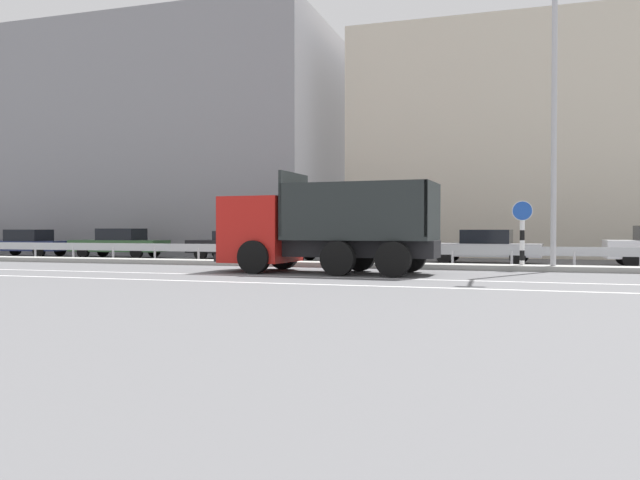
# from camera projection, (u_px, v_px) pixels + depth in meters

# --- Properties ---
(ground_plane) EXTENTS (320.00, 320.00, 0.00)m
(ground_plane) POSITION_uv_depth(u_px,v_px,m) (259.00, 270.00, 21.32)
(ground_plane) COLOR #565659
(lane_strip_0) EXTENTS (66.59, 0.16, 0.01)m
(lane_strip_0) POSITION_uv_depth(u_px,v_px,m) (312.00, 277.00, 18.11)
(lane_strip_0) COLOR silver
(lane_strip_0) RESTS_ON ground_plane
(lane_strip_1) EXTENTS (66.59, 0.16, 0.01)m
(lane_strip_1) POSITION_uv_depth(u_px,v_px,m) (284.00, 283.00, 15.92)
(lane_strip_1) COLOR silver
(lane_strip_1) RESTS_ON ground_plane
(median_island) EXTENTS (36.63, 1.10, 0.18)m
(median_island) POSITION_uv_depth(u_px,v_px,m) (283.00, 264.00, 23.46)
(median_island) COLOR gray
(median_island) RESTS_ON ground_plane
(median_guardrail) EXTENTS (66.59, 0.09, 0.78)m
(median_guardrail) POSITION_uv_depth(u_px,v_px,m) (292.00, 250.00, 24.49)
(median_guardrail) COLOR #9EA0A5
(median_guardrail) RESTS_ON ground_plane
(dump_truck) EXTENTS (7.03, 2.89, 3.21)m
(dump_truck) POSITION_uv_depth(u_px,v_px,m) (303.00, 234.00, 20.11)
(dump_truck) COLOR red
(dump_truck) RESTS_ON ground_plane
(median_road_sign) EXTENTS (0.67, 0.16, 2.34)m
(median_road_sign) POSITION_uv_depth(u_px,v_px,m) (522.00, 235.00, 20.88)
(median_road_sign) COLOR white
(median_road_sign) RESTS_ON ground_plane
(street_lamp_1) EXTENTS (0.71, 2.52, 9.57)m
(street_lamp_1) POSITION_uv_depth(u_px,v_px,m) (555.00, 108.00, 20.16)
(street_lamp_1) COLOR #ADADB2
(street_lamp_1) RESTS_ON ground_plane
(parked_car_2) EXTENTS (4.44, 2.05, 1.36)m
(parked_car_2) POSITION_uv_depth(u_px,v_px,m) (27.00, 243.00, 31.66)
(parked_car_2) COLOR navy
(parked_car_2) RESTS_ON ground_plane
(parked_car_3) EXTENTS (4.74, 1.87, 1.42)m
(parked_car_3) POSITION_uv_depth(u_px,v_px,m) (120.00, 243.00, 30.37)
(parked_car_3) COLOR #335B33
(parked_car_3) RESTS_ON ground_plane
(parked_car_4) EXTENTS (4.12, 1.92, 1.31)m
(parked_car_4) POSITION_uv_depth(u_px,v_px,m) (235.00, 245.00, 28.45)
(parked_car_4) COLOR black
(parked_car_4) RESTS_ON ground_plane
(parked_car_5) EXTENTS (4.40, 1.94, 1.66)m
(parked_car_5) POSITION_uv_depth(u_px,v_px,m) (334.00, 243.00, 26.55)
(parked_car_5) COLOR black
(parked_car_5) RESTS_ON ground_plane
(parked_car_6) EXTENTS (4.67, 2.30, 1.37)m
(parked_car_6) POSITION_uv_depth(u_px,v_px,m) (484.00, 246.00, 25.18)
(parked_car_6) COLOR #A3A3A8
(parked_car_6) RESTS_ON ground_plane
(background_building_0) EXTENTS (21.39, 15.54, 13.17)m
(background_building_0) POSITION_uv_depth(u_px,v_px,m) (181.00, 150.00, 40.92)
(background_building_0) COLOR gray
(background_building_0) RESTS_ON ground_plane
(background_building_1) EXTENTS (20.03, 10.95, 11.63)m
(background_building_1) POSITION_uv_depth(u_px,v_px,m) (549.00, 147.00, 33.75)
(background_building_1) COLOR beige
(background_building_1) RESTS_ON ground_plane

